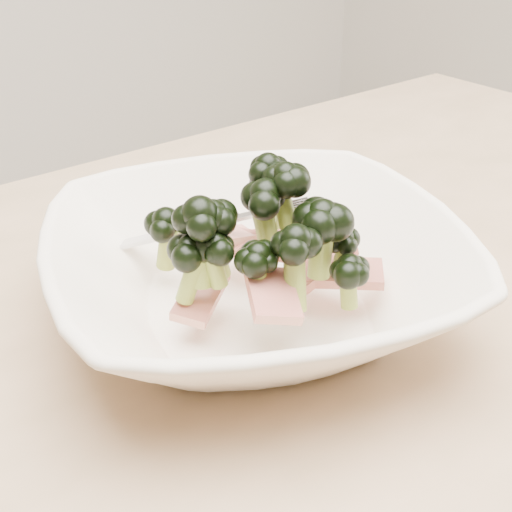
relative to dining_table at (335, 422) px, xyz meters
name	(u,v)px	position (x,y,z in m)	size (l,w,h in m)	color
dining_table	(335,422)	(0.00, 0.00, 0.00)	(1.20, 0.80, 0.75)	tan
broccoli_dish	(256,268)	(-0.04, 0.05, 0.14)	(0.39, 0.39, 0.13)	white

